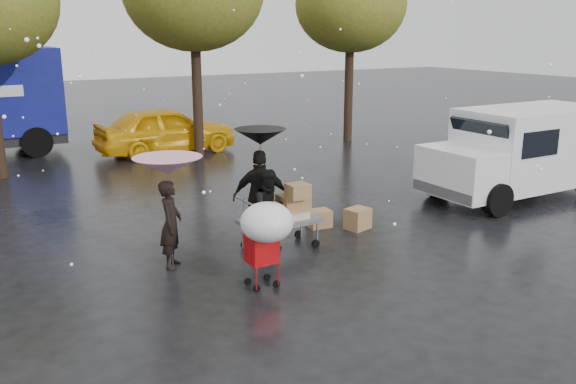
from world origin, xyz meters
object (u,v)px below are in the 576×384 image
shopping_cart (266,227)px  white_van (521,151)px  person_black (261,197)px  vendor_cart (284,211)px  yellow_taxi (166,130)px  person_pink (171,224)px

shopping_cart → white_van: bearing=13.1°
person_black → vendor_cart: (0.25, -0.46, -0.20)m
yellow_taxi → vendor_cart: bearing=170.9°
shopping_cart → yellow_taxi: yellow_taxi is taller
shopping_cart → yellow_taxi: bearing=78.4°
vendor_cart → shopping_cart: shopping_cart is taller
shopping_cart → yellow_taxi: (2.39, 11.68, -0.27)m
person_black → person_pink: bearing=37.0°
shopping_cart → person_pink: bearing=119.2°
person_pink → vendor_cart: bearing=-62.4°
vendor_cart → shopping_cart: 2.02m
person_black → white_van: (7.22, -0.12, 0.23)m
person_black → yellow_taxi: size_ratio=0.40×
white_van → yellow_taxi: size_ratio=1.05×
white_van → person_pink: bearing=-178.8°
person_pink → shopping_cart: bearing=-119.2°
vendor_cart → yellow_taxi: 10.18m
yellow_taxi → shopping_cart: bearing=165.9°
person_pink → shopping_cart: (0.96, -1.72, 0.28)m
person_pink → yellow_taxi: (3.36, 9.96, 0.01)m
vendor_cart → white_van: size_ratio=0.31×
person_pink → shopping_cart: 1.99m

